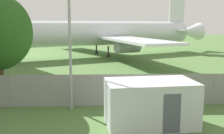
% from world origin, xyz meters
% --- Properties ---
extents(perimeter_fence, '(56.07, 0.07, 2.03)m').
position_xyz_m(perimeter_fence, '(-0.00, 9.84, 1.02)').
color(perimeter_fence, gray).
rests_on(perimeter_fence, ground).
extents(airplane, '(41.98, 34.82, 11.28)m').
position_xyz_m(airplane, '(-0.74, 35.71, 3.61)').
color(airplane, white).
rests_on(airplane, ground).
extents(portable_cabin, '(4.71, 3.05, 2.31)m').
position_xyz_m(portable_cabin, '(2.93, 6.57, 1.15)').
color(portable_cabin, silver).
rests_on(portable_cabin, ground).
extents(light_mast, '(0.44, 0.44, 7.03)m').
position_xyz_m(light_mast, '(-1.39, 9.28, 4.36)').
color(light_mast, '#99999E').
rests_on(light_mast, ground).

